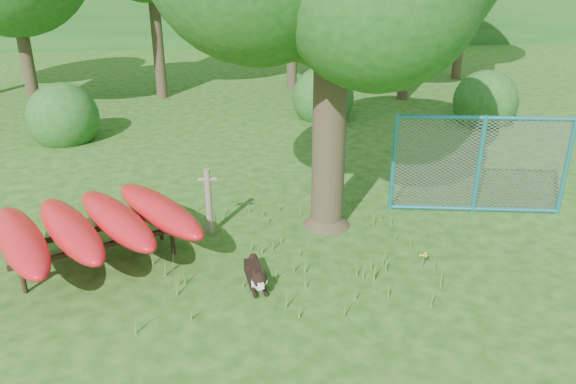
{
  "coord_description": "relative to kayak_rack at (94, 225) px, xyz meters",
  "views": [
    {
      "loc": [
        -0.61,
        -7.0,
        4.55
      ],
      "look_at": [
        0.2,
        1.2,
        1.0
      ],
      "focal_mm": 35.0,
      "sensor_mm": 36.0,
      "label": 1
    }
  ],
  "objects": [
    {
      "name": "husky_dog",
      "position": [
        2.44,
        -0.86,
        -0.53
      ],
      "size": [
        0.33,
        0.97,
        0.43
      ],
      "rotation": [
        0.0,
        0.0,
        0.14
      ],
      "color": "black",
      "rests_on": "ground"
    },
    {
      "name": "ground",
      "position": [
        2.82,
        -0.96,
        -0.68
      ],
      "size": [
        80.0,
        80.0,
        0.0
      ],
      "primitive_type": "plane",
      "color": "#1B480E",
      "rests_on": "ground"
    },
    {
      "name": "shrub_right",
      "position": [
        9.32,
        7.04,
        -0.68
      ],
      "size": [
        1.8,
        1.8,
        1.8
      ],
      "primitive_type": "sphere",
      "color": "#1B511A",
      "rests_on": "ground"
    },
    {
      "name": "shrub_mid",
      "position": [
        4.82,
        8.04,
        -0.68
      ],
      "size": [
        1.8,
        1.8,
        1.8
      ],
      "primitive_type": "sphere",
      "color": "#1B511A",
      "rests_on": "ground"
    },
    {
      "name": "shrub_left",
      "position": [
        -2.18,
        6.54,
        -0.68
      ],
      "size": [
        1.8,
        1.8,
        1.8
      ],
      "primitive_type": "sphere",
      "color": "#1B511A",
      "rests_on": "ground"
    },
    {
      "name": "wooden_post",
      "position": [
        1.72,
        0.88,
        -0.05
      ],
      "size": [
        0.32,
        0.11,
        1.2
      ],
      "rotation": [
        0.0,
        0.0,
        0.02
      ],
      "color": "#706254",
      "rests_on": "ground"
    },
    {
      "name": "wildflower_clump",
      "position": [
        5.05,
        -0.62,
        -0.48
      ],
      "size": [
        0.12,
        0.1,
        0.25
      ],
      "rotation": [
        0.0,
        0.0,
        0.26
      ],
      "color": "#4E7E29",
      "rests_on": "ground"
    },
    {
      "name": "fence_section",
      "position": [
        6.65,
        1.29,
        0.25
      ],
      "size": [
        3.17,
        0.6,
        3.12
      ],
      "rotation": [
        0.0,
        0.0,
        -0.16
      ],
      "color": "teal",
      "rests_on": "ground"
    },
    {
      "name": "kayak_rack",
      "position": [
        0.0,
        0.0,
        0.0
      ],
      "size": [
        3.74,
        3.37,
        0.89
      ],
      "rotation": [
        0.0,
        0.0,
        0.43
      ],
      "color": "black",
      "rests_on": "ground"
    }
  ]
}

